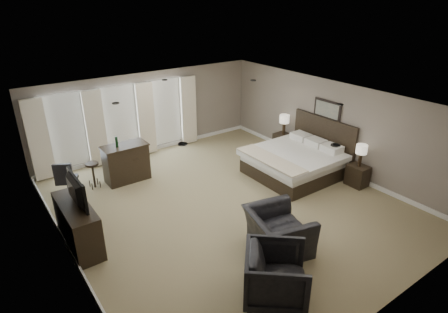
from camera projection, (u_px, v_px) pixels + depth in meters
room at (227, 156)px, 8.84m from camera, size 7.60×8.60×2.64m
window_bay at (121, 123)px, 11.40m from camera, size 5.25×0.20×2.30m
bed at (297, 150)px, 10.57m from camera, size 2.37×2.26×1.51m
nightstand_near at (357, 176)px, 10.16m from camera, size 0.43×0.53×0.58m
nightstand_far at (283, 143)px, 12.30m from camera, size 0.45×0.55×0.60m
lamp_near at (361, 156)px, 9.92m from camera, size 0.29×0.29×0.61m
lamp_far at (284, 125)px, 12.05m from camera, size 0.32×0.32×0.65m
wall_art at (327, 110)px, 10.76m from camera, size 0.04×0.96×0.56m
dresser at (78, 225)px, 7.67m from camera, size 0.53×1.65×0.96m
tv at (74, 202)px, 7.45m from camera, size 0.62×1.08×0.14m
armchair_near at (278, 225)px, 7.54m from camera, size 1.11×1.44×1.12m
armchair_far at (276, 273)px, 6.30m from camera, size 1.41×1.41×1.06m
bar_counter at (126, 163)px, 10.34m from camera, size 1.22×0.63×1.06m
bar_stool_left at (94, 175)px, 10.02m from camera, size 0.38×0.38×0.72m
bar_stool_right at (135, 169)px, 10.39m from camera, size 0.35×0.35×0.72m
desk_chair at (67, 179)px, 9.50m from camera, size 0.71×0.71×1.03m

